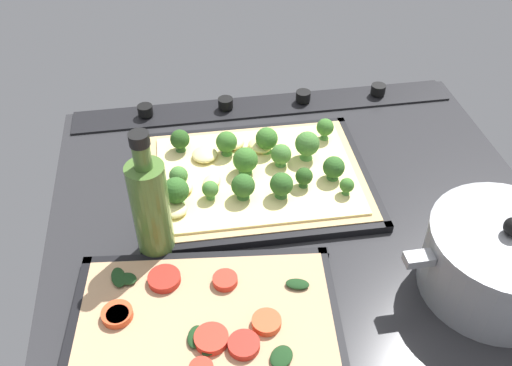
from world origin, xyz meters
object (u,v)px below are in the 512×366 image
object	(u,v)px
broccoli_pizza	(254,171)
veggie_pizza_back	(204,333)
cooking_pot	(499,261)
oil_bottle	(151,208)
baking_tray_front	(256,181)
baking_tray_back	(206,339)

from	to	relation	value
broccoli_pizza	veggie_pizza_back	size ratio (longest dim) A/B	1.01
cooking_pot	broccoli_pizza	bearing A→B (deg)	-43.34
broccoli_pizza	oil_bottle	bearing A→B (deg)	38.19
broccoli_pizza	veggie_pizza_back	xyz separation A→B (cm)	(10.51, 27.80, -1.14)
baking_tray_front	broccoli_pizza	distance (cm)	1.92
baking_tray_back	oil_bottle	distance (cm)	18.48
baking_tray_front	cooking_pot	bearing A→B (deg)	136.44
baking_tray_back	veggie_pizza_back	world-z (taller)	veggie_pizza_back
baking_tray_back	cooking_pot	xyz separation A→B (cm)	(-37.80, -2.28, 4.67)
baking_tray_back	veggie_pizza_back	xyz separation A→B (cm)	(0.13, -0.37, 0.73)
baking_tray_back	cooking_pot	distance (cm)	38.16
veggie_pizza_back	baking_tray_back	bearing A→B (deg)	110.12
broccoli_pizza	oil_bottle	distance (cm)	20.87
broccoli_pizza	veggie_pizza_back	distance (cm)	29.74
veggie_pizza_back	oil_bottle	xyz separation A→B (cm)	(5.18, -15.45, 7.20)
broccoli_pizza	cooking_pot	bearing A→B (deg)	136.66
cooking_pot	baking_tray_front	bearing A→B (deg)	-43.56
veggie_pizza_back	oil_bottle	world-z (taller)	oil_bottle
cooking_pot	oil_bottle	xyz separation A→B (cm)	(43.12, -13.54, 3.25)
baking_tray_front	oil_bottle	bearing A→B (deg)	37.12
veggie_pizza_back	cooking_pot	distance (cm)	38.19
broccoli_pizza	baking_tray_back	xyz separation A→B (cm)	(10.38, 28.17, -1.87)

